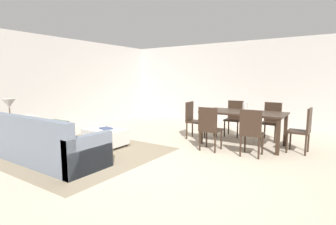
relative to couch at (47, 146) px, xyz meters
name	(u,v)px	position (x,y,z in m)	size (l,w,h in m)	color
ground_plane	(160,166)	(1.80, 0.95, -0.29)	(10.80, 10.80, 0.00)	beige
wall_back	(249,83)	(1.80, 5.95, 1.06)	(9.00, 0.12, 2.70)	beige
wall_left	(38,84)	(-2.70, 1.45, 1.06)	(0.12, 11.00, 2.70)	beige
area_rug	(81,153)	(0.02, 0.70, -0.29)	(3.00, 2.80, 0.01)	gray
couch	(47,146)	(0.00, 0.00, 0.00)	(2.27, 0.88, 0.86)	slate
ottoman_table	(105,136)	(0.03, 1.34, -0.07)	(0.92, 0.59, 0.39)	silver
side_table	(11,129)	(-1.43, 0.07, 0.15)	(0.40, 0.40, 0.55)	brown
table_lamp	(9,104)	(-1.43, 0.07, 0.67)	(0.26, 0.26, 0.52)	brown
dining_table	(243,115)	(2.53, 3.15, 0.38)	(1.78, 0.94, 0.76)	#332319
dining_chair_near_left	(209,126)	(2.11, 2.28, 0.23)	(0.41, 0.41, 0.92)	#332319
dining_chair_near_right	(251,130)	(2.95, 2.34, 0.23)	(0.42, 0.42, 0.92)	#332319
dining_chair_far_left	(234,116)	(2.04, 3.98, 0.23)	(0.42, 0.42, 0.92)	#332319
dining_chair_far_right	(271,119)	(2.96, 3.99, 0.23)	(0.43, 0.43, 0.92)	#332319
dining_chair_head_east	(303,128)	(3.74, 3.17, 0.23)	(0.42, 0.42, 0.92)	#332319
dining_chair_head_west	(193,118)	(1.28, 3.11, 0.23)	(0.43, 0.43, 0.92)	#332319
vase_centerpiece	(245,107)	(2.57, 3.14, 0.57)	(0.11, 0.11, 0.21)	silver
book_on_ottoman	(106,128)	(0.06, 1.35, 0.11)	(0.26, 0.20, 0.03)	#3F4C72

